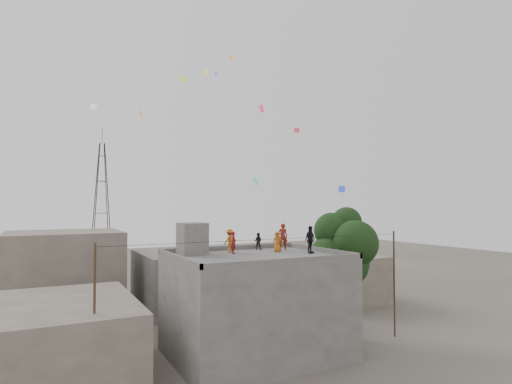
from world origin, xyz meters
TOP-DOWN VIEW (x-y plane):
  - ground at (0.00, 0.00)m, footprint 140.00×140.00m
  - main_building at (0.00, 0.00)m, footprint 10.00×8.00m
  - parapet at (0.00, 0.00)m, footprint 10.00×8.00m
  - stair_head_box at (-3.20, 2.60)m, footprint 1.60×1.80m
  - neighbor_west at (-11.00, 2.00)m, footprint 8.00×10.00m
  - neighbor_north at (2.00, 14.00)m, footprint 12.00×9.00m
  - neighbor_northwest at (-10.00, 16.00)m, footprint 9.00×8.00m
  - neighbor_east at (14.00, 10.00)m, footprint 7.00×8.00m
  - tree at (7.37, 0.60)m, footprint 4.90×4.60m
  - utility_line at (0.50, -1.25)m, footprint 20.12×0.62m
  - transmission_tower at (-4.00, 40.00)m, footprint 2.97×2.97m
  - person_red_adult at (3.30, 2.26)m, footprint 0.81×0.71m
  - person_orange_child at (2.27, 1.23)m, footprint 0.77×0.77m
  - person_dark_child at (1.85, 3.24)m, footprint 0.73×0.71m
  - person_dark_adult at (3.80, -0.39)m, footprint 1.13×0.82m
  - person_orange_adult at (-0.60, 2.58)m, footprint 1.12×0.86m
  - person_red_child at (-0.74, 1.64)m, footprint 0.58×0.62m
  - kites at (1.04, 7.31)m, footprint 18.36×16.79m

SIDE VIEW (x-z plane):
  - ground at x=0.00m, z-range 0.00..0.00m
  - neighbor_west at x=-11.00m, z-range 0.00..4.00m
  - neighbor_east at x=14.00m, z-range 0.00..4.40m
  - neighbor_north at x=2.00m, z-range 0.00..5.00m
  - main_building at x=0.00m, z-range 0.00..6.10m
  - neighbor_northwest at x=-10.00m, z-range 0.00..7.00m
  - utility_line at x=0.50m, z-range 0.13..7.53m
  - tree at x=7.37m, z-range 1.55..10.65m
  - parapet at x=0.00m, z-range 6.10..6.40m
  - person_dark_child at x=1.85m, z-range 6.10..7.28m
  - person_orange_child at x=2.27m, z-range 6.10..7.45m
  - person_red_child at x=-0.74m, z-range 6.10..7.52m
  - person_orange_adult at x=-0.60m, z-range 6.10..7.64m
  - person_dark_adult at x=3.80m, z-range 6.10..7.89m
  - person_red_adult at x=3.30m, z-range 6.10..7.95m
  - stair_head_box at x=-3.20m, z-range 6.10..8.10m
  - transmission_tower at x=-4.00m, z-range -0.93..19.07m
  - kites at x=1.04m, z-range 10.25..23.21m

